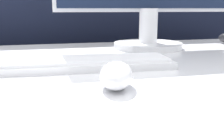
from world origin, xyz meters
The scene contains 3 objects.
partition_panel centered at (0.00, 0.62, 0.52)m, with size 5.00×0.03×1.05m.
computer_mouse_near centered at (-0.01, -0.14, 0.76)m, with size 0.08×0.11×0.05m.
keyboard centered at (-0.05, 0.03, 0.75)m, with size 0.44×0.14×0.02m.
Camera 1 is at (-0.12, -0.56, 0.88)m, focal length 42.00 mm.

